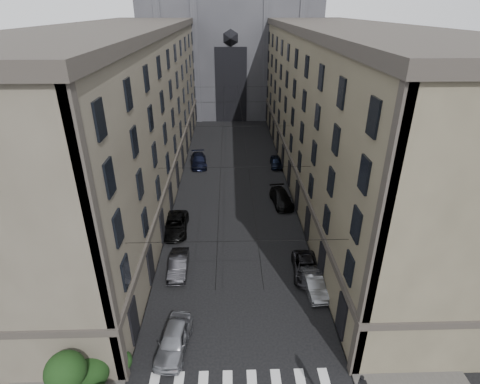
{
  "coord_description": "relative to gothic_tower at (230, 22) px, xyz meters",
  "views": [
    {
      "loc": [
        -0.43,
        -9.57,
        20.68
      ],
      "look_at": [
        0.21,
        12.43,
        9.73
      ],
      "focal_mm": 28.0,
      "sensor_mm": 36.0,
      "label": 1
    }
  ],
  "objects": [
    {
      "name": "sidewalk_left",
      "position": [
        -10.5,
        -38.96,
        -17.72
      ],
      "size": [
        7.0,
        80.0,
        0.15
      ],
      "primitive_type": "cube",
      "color": "#383533",
      "rests_on": "ground"
    },
    {
      "name": "sidewalk_right",
      "position": [
        10.5,
        -38.96,
        -17.72
      ],
      "size": [
        7.0,
        80.0,
        0.15
      ],
      "primitive_type": "cube",
      "color": "#383533",
      "rests_on": "ground"
    },
    {
      "name": "building_left",
      "position": [
        -13.44,
        -38.96,
        -8.45
      ],
      "size": [
        13.6,
        60.6,
        18.85
      ],
      "color": "#514A3E",
      "rests_on": "ground"
    },
    {
      "name": "building_right",
      "position": [
        13.44,
        -38.96,
        -8.45
      ],
      "size": [
        13.6,
        60.6,
        18.85
      ],
      "color": "brown",
      "rests_on": "ground"
    },
    {
      "name": "gothic_tower",
      "position": [
        0.0,
        0.0,
        0.0
      ],
      "size": [
        35.0,
        23.0,
        58.0
      ],
      "color": "#2D2D33",
      "rests_on": "ground"
    },
    {
      "name": "shrub_cluster",
      "position": [
        -8.72,
        -69.95,
        -16.0
      ],
      "size": [
        3.9,
        4.4,
        3.9
      ],
      "color": "black",
      "rests_on": "sidewalk_left"
    },
    {
      "name": "tram_wires",
      "position": [
        0.0,
        -39.33,
        -10.55
      ],
      "size": [
        14.0,
        60.0,
        0.43
      ],
      "color": "black",
      "rests_on": "ground"
    },
    {
      "name": "car_left_near",
      "position": [
        -4.32,
        -66.52,
        -17.0
      ],
      "size": [
        2.46,
        4.89,
        1.6
      ],
      "primitive_type": "imported",
      "rotation": [
        0.0,
        0.0,
        -0.13
      ],
      "color": "gray",
      "rests_on": "ground"
    },
    {
      "name": "car_left_midnear",
      "position": [
        -4.98,
        -58.33,
        -17.07
      ],
      "size": [
        1.62,
        4.43,
        1.45
      ],
      "primitive_type": "imported",
      "rotation": [
        0.0,
        0.0,
        0.02
      ],
      "color": "black",
      "rests_on": "ground"
    },
    {
      "name": "car_left_midfar",
      "position": [
        -6.09,
        -51.8,
        -17.05
      ],
      "size": [
        2.67,
        5.48,
        1.5
      ],
      "primitive_type": "imported",
      "rotation": [
        0.0,
        0.0,
        0.03
      ],
      "color": "black",
      "rests_on": "ground"
    },
    {
      "name": "car_left_far",
      "position": [
        -4.92,
        -34.13,
        -17.03
      ],
      "size": [
        2.73,
        5.5,
        1.53
      ],
      "primitive_type": "imported",
      "rotation": [
        0.0,
        0.0,
        0.11
      ],
      "color": "black",
      "rests_on": "ground"
    },
    {
      "name": "car_right_near",
      "position": [
        6.2,
        -61.11,
        -17.12
      ],
      "size": [
        1.76,
        4.2,
        1.35
      ],
      "primitive_type": "imported",
      "rotation": [
        0.0,
        0.0,
        0.08
      ],
      "color": "slate",
      "rests_on": "ground"
    },
    {
      "name": "car_right_midnear",
      "position": [
        5.95,
        -59.01,
        -17.14
      ],
      "size": [
        2.55,
        4.89,
        1.31
      ],
      "primitive_type": "imported",
      "rotation": [
        0.0,
        0.0,
        -0.08
      ],
      "color": "black",
      "rests_on": "ground"
    },
    {
      "name": "car_right_midfar",
      "position": [
        5.49,
        -46.19,
        -17.06
      ],
      "size": [
        2.65,
        5.31,
        1.48
      ],
      "primitive_type": "imported",
      "rotation": [
        0.0,
        0.0,
        0.12
      ],
      "color": "black",
      "rests_on": "ground"
    },
    {
      "name": "car_right_far",
      "position": [
        6.2,
        -34.79,
        -17.13
      ],
      "size": [
        1.71,
        3.99,
        1.34
      ],
      "primitive_type": "imported",
      "rotation": [
        0.0,
        0.0,
        -0.03
      ],
      "color": "black",
      "rests_on": "ground"
    }
  ]
}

